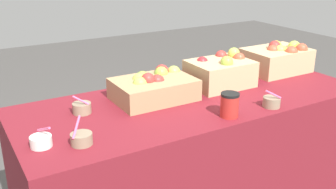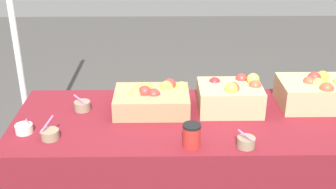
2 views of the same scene
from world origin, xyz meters
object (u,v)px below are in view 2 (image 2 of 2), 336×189
object	(u,v)px
sample_bowl_mid	(246,142)
sample_bowl_extra	(24,128)
apple_crate_right	(152,99)
coffee_cup	(191,135)
apple_crate_middle	(231,96)
apple_crate_left	(317,92)
sample_bowl_far	(50,134)
sample_bowl_near	(82,106)
tent_pole	(12,16)

from	to	relation	value
sample_bowl_mid	sample_bowl_extra	bearing A→B (deg)	172.04
apple_crate_right	coffee_cup	size ratio (longest dim) A/B	3.52
apple_crate_middle	coffee_cup	distance (m)	0.46
apple_crate_right	coffee_cup	world-z (taller)	apple_crate_right
apple_crate_left	sample_bowl_extra	distance (m)	1.61
apple_crate_right	sample_bowl_far	size ratio (longest dim) A/B	3.76
sample_bowl_far	sample_bowl_mid	bearing A→B (deg)	-5.43
sample_bowl_extra	coffee_cup	distance (m)	0.85
sample_bowl_mid	sample_bowl_extra	xyz separation A→B (m)	(-1.11, 0.15, -0.00)
apple_crate_middle	sample_bowl_far	bearing A→B (deg)	-161.91
sample_bowl_near	sample_bowl_far	world-z (taller)	sample_bowl_far
sample_bowl_near	coffee_cup	xyz separation A→B (m)	(0.59, -0.39, 0.03)
apple_crate_middle	sample_bowl_extra	distance (m)	1.12
apple_crate_right	sample_bowl_mid	bearing A→B (deg)	-41.48
apple_crate_right	sample_bowl_far	distance (m)	0.60
apple_crate_middle	tent_pole	bearing A→B (deg)	154.76
apple_crate_middle	sample_bowl_far	size ratio (longest dim) A/B	3.17
apple_crate_left	apple_crate_middle	xyz separation A→B (m)	(-0.50, -0.04, -0.00)
apple_crate_middle	sample_bowl_near	bearing A→B (deg)	179.55
tent_pole	sample_bowl_extra	bearing A→B (deg)	-72.18
sample_bowl_extra	coffee_cup	bearing A→B (deg)	-9.66
apple_crate_middle	sample_bowl_far	distance (m)	0.99
apple_crate_middle	sample_bowl_near	distance (m)	0.84
sample_bowl_far	tent_pole	xyz separation A→B (m)	(-0.43, 0.96, 0.35)
sample_bowl_near	coffee_cup	bearing A→B (deg)	-33.93
tent_pole	apple_crate_left	bearing A→B (deg)	-17.97
sample_bowl_far	apple_crate_left	bearing A→B (deg)	13.66
tent_pole	sample_bowl_far	bearing A→B (deg)	-65.62
coffee_cup	tent_pole	world-z (taller)	tent_pole
apple_crate_left	sample_bowl_far	world-z (taller)	apple_crate_left
sample_bowl_mid	sample_bowl_extra	world-z (taller)	same
sample_bowl_mid	sample_bowl_near	bearing A→B (deg)	154.53
apple_crate_left	tent_pole	world-z (taller)	tent_pole
sample_bowl_far	tent_pole	world-z (taller)	tent_pole
apple_crate_right	sample_bowl_far	world-z (taller)	apple_crate_right
sample_bowl_near	sample_bowl_extra	world-z (taller)	sample_bowl_near
apple_crate_right	tent_pole	xyz separation A→B (m)	(-0.94, 0.65, 0.31)
apple_crate_middle	sample_bowl_near	size ratio (longest dim) A/B	3.53
apple_crate_middle	sample_bowl_near	world-z (taller)	apple_crate_middle
sample_bowl_extra	tent_pole	size ratio (longest dim) A/B	0.04
apple_crate_middle	sample_bowl_mid	xyz separation A→B (m)	(0.02, -0.40, -0.06)
apple_crate_right	sample_bowl_mid	xyz separation A→B (m)	(0.46, -0.40, -0.04)
sample_bowl_near	apple_crate_left	bearing A→B (deg)	1.52
apple_crate_left	coffee_cup	world-z (taller)	apple_crate_left
apple_crate_left	coffee_cup	distance (m)	0.86
sample_bowl_near	sample_bowl_far	bearing A→B (deg)	-109.09
apple_crate_right	sample_bowl_near	bearing A→B (deg)	179.67
sample_bowl_mid	tent_pole	world-z (taller)	tent_pole
apple_crate_left	tent_pole	distance (m)	1.99
sample_bowl_far	tent_pole	bearing A→B (deg)	114.38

